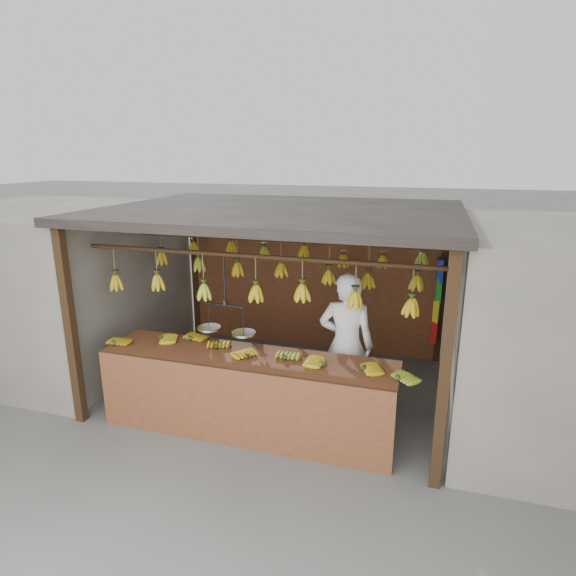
% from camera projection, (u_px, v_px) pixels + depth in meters
% --- Properties ---
extents(ground, '(80.00, 80.00, 0.00)m').
position_uv_depth(ground, '(282.00, 386.00, 6.52)').
color(ground, '#5B5B57').
extents(stall, '(4.30, 3.30, 2.40)m').
position_uv_depth(stall, '(289.00, 238.00, 6.28)').
color(stall, black).
rests_on(stall, ground).
extents(neighbor_left, '(3.00, 3.00, 2.30)m').
position_uv_depth(neighbor_left, '(53.00, 284.00, 7.21)').
color(neighbor_left, slate).
rests_on(neighbor_left, ground).
extents(counter, '(3.43, 0.75, 0.96)m').
position_uv_depth(counter, '(244.00, 377.00, 5.21)').
color(counter, brown).
rests_on(counter, ground).
extents(hanging_bananas, '(3.58, 2.24, 0.39)m').
position_uv_depth(hanging_bananas, '(281.00, 271.00, 6.07)').
color(hanging_bananas, '#B09012').
rests_on(hanging_bananas, ground).
extents(balance_scale, '(0.70, 0.30, 0.89)m').
position_uv_depth(balance_scale, '(226.00, 326.00, 5.37)').
color(balance_scale, black).
rests_on(balance_scale, ground).
extents(vendor, '(0.66, 0.45, 1.76)m').
position_uv_depth(vendor, '(346.00, 345.00, 5.61)').
color(vendor, white).
rests_on(vendor, ground).
extents(bag_bundles, '(0.08, 0.26, 1.24)m').
position_uv_depth(bag_bundles, '(437.00, 300.00, 6.95)').
color(bag_bundles, '#1426BF').
rests_on(bag_bundles, ground).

